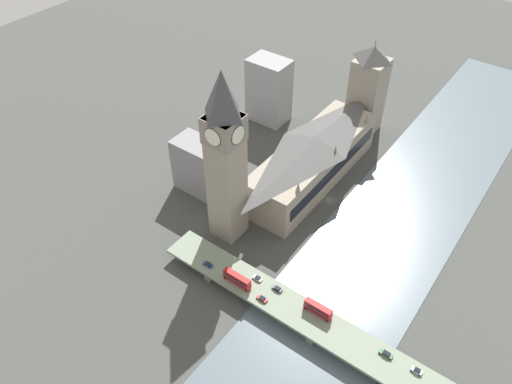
{
  "coord_description": "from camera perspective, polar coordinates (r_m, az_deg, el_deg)",
  "views": [
    {
      "loc": [
        -73.88,
        160.09,
        161.84
      ],
      "look_at": [
        19.46,
        32.46,
        18.38
      ],
      "focal_mm": 35.0,
      "sensor_mm": 36.0,
      "label": 1
    }
  ],
  "objects": [
    {
      "name": "car_northbound_tail",
      "position": [
        194.21,
        2.45,
        -10.98
      ],
      "size": [
        4.11,
        1.8,
        1.36
      ],
      "color": "black",
      "rests_on": "road_bridge"
    },
    {
      "name": "ground_plane",
      "position": [
        239.34,
        8.38,
        -0.89
      ],
      "size": [
        600.0,
        600.0,
        0.0
      ],
      "primitive_type": "plane",
      "color": "#424442"
    },
    {
      "name": "car_northbound_mid",
      "position": [
        202.37,
        -5.5,
        -8.24
      ],
      "size": [
        3.98,
        1.8,
        1.28
      ],
      "color": "navy",
      "rests_on": "road_bridge"
    },
    {
      "name": "city_block_west",
      "position": [
        235.19,
        -6.16,
        2.78
      ],
      "size": [
        26.99,
        14.28,
        26.71
      ],
      "color": "gray",
      "rests_on": "ground_plane"
    },
    {
      "name": "river_water",
      "position": [
        231.3,
        15.33,
        -4.08
      ],
      "size": [
        52.7,
        360.0,
        0.3
      ],
      "primitive_type": "cube",
      "color": "slate",
      "rests_on": "ground_plane"
    },
    {
      "name": "double_decker_bus_rear",
      "position": [
        194.47,
        -2.17,
        -9.88
      ],
      "size": [
        11.97,
        2.56,
        4.96
      ],
      "color": "red",
      "rests_on": "road_bridge"
    },
    {
      "name": "victoria_tower",
      "position": [
        275.5,
        12.63,
        11.29
      ],
      "size": [
        16.05,
        16.05,
        53.28
      ],
      "color": "gray",
      "rests_on": "ground_plane"
    },
    {
      "name": "parliament_hall",
      "position": [
        241.54,
        6.54,
        3.83
      ],
      "size": [
        24.57,
        83.19,
        26.0
      ],
      "color": "gray",
      "rests_on": "ground_plane"
    },
    {
      "name": "road_bridge",
      "position": [
        188.37,
        7.14,
        -14.87
      ],
      "size": [
        137.4,
        14.13,
        5.76
      ],
      "color": "#5D6A59",
      "rests_on": "ground_plane"
    },
    {
      "name": "double_decker_bus_lead",
      "position": [
        187.66,
        7.1,
        -13.13
      ],
      "size": [
        11.04,
        2.55,
        4.81
      ],
      "color": "red",
      "rests_on": "road_bridge"
    },
    {
      "name": "car_northbound_lead",
      "position": [
        184.0,
        17.9,
        -18.85
      ],
      "size": [
        3.84,
        1.85,
        1.4
      ],
      "color": "silver",
      "rests_on": "road_bridge"
    },
    {
      "name": "clock_tower",
      "position": [
        194.52,
        -3.52,
        4.15
      ],
      "size": [
        13.52,
        13.52,
        79.24
      ],
      "color": "gray",
      "rests_on": "ground_plane"
    },
    {
      "name": "car_southbound_mid",
      "position": [
        184.4,
        14.63,
        -17.46
      ],
      "size": [
        4.8,
        1.82,
        1.48
      ],
      "color": "#2D5638",
      "rests_on": "road_bridge"
    },
    {
      "name": "city_block_center",
      "position": [
        281.54,
        1.48,
        11.54
      ],
      "size": [
        21.88,
        15.46,
        36.52
      ],
      "color": "#939399",
      "rests_on": "ground_plane"
    },
    {
      "name": "car_southbound_tail",
      "position": [
        197.12,
        0.18,
        -9.83
      ],
      "size": [
        3.96,
        1.9,
        1.28
      ],
      "color": "silver",
      "rests_on": "road_bridge"
    },
    {
      "name": "car_southbound_lead",
      "position": [
        191.37,
        0.7,
        -12.09
      ],
      "size": [
        4.27,
        1.82,
        1.32
      ],
      "color": "maroon",
      "rests_on": "road_bridge"
    }
  ]
}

